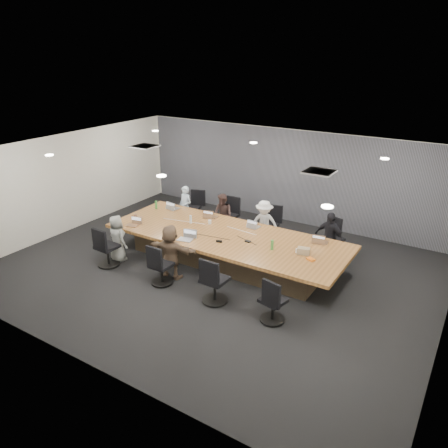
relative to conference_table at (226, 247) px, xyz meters
The scene contains 38 objects.
floor 0.64m from the conference_table, 90.00° to the right, with size 10.00×8.00×0.00m, color black.
ceiling 2.45m from the conference_table, 90.00° to the right, with size 10.00×8.00×0.00m, color white.
wall_back 3.64m from the conference_table, 90.00° to the left, with size 10.00×2.80×0.00m, color beige.
wall_front 4.61m from the conference_table, 90.00° to the right, with size 10.00×2.80×0.00m, color beige.
wall_left 5.12m from the conference_table, behind, with size 8.00×2.80×0.00m, color beige.
curtain 3.56m from the conference_table, 90.00° to the left, with size 9.80×0.04×2.80m, color #595A64.
conference_table is the anchor object (origin of this frame).
chair_0 2.82m from the conference_table, 142.97° to the left, with size 0.55×0.55×0.81m, color black, non-canonical shape.
chair_1 1.94m from the conference_table, 119.04° to the left, with size 0.55×0.55×0.81m, color black, non-canonical shape.
chair_2 1.74m from the conference_table, 78.43° to the left, with size 0.53×0.53×0.79m, color black, non-canonical shape.
chair_3 2.73m from the conference_table, 38.49° to the left, with size 0.53×0.53×0.79m, color black, non-canonical shape.
chair_4 2.90m from the conference_table, 144.07° to the right, with size 0.57×0.57×0.84m, color black, non-canonical shape.
chair_5 1.82m from the conference_table, 111.11° to the right, with size 0.52×0.52×0.78m, color black, non-canonical shape.
chair_6 1.87m from the conference_table, 65.52° to the right, with size 0.59×0.59×0.87m, color black, non-canonical shape.
chair_7 2.71m from the conference_table, 38.78° to the right, with size 0.52×0.52×0.77m, color black, non-canonical shape.
person_0 2.64m from the conference_table, 149.07° to the left, with size 0.45×0.30×1.24m, color silver.
laptop_0 2.42m from the conference_table, 160.45° to the left, with size 0.32×0.22×0.02m, color #B2B2B7.
person_1 1.66m from the conference_table, 124.96° to the left, with size 0.60×0.47×1.23m, color #3A2825.
laptop_1 1.29m from the conference_table, 139.72° to the left, with size 0.30×0.21×0.02m, color #8C6647.
person_2 1.41m from the conference_table, 75.55° to the left, with size 0.82×0.47×1.28m, color silver.
laptop_2 0.94m from the conference_table, 66.50° to the left, with size 0.30×0.20×0.02m, color #B2B2B7.
person_3 2.54m from the conference_table, 32.27° to the left, with size 0.77×0.32×1.31m, color black.
laptop_3 2.31m from the conference_table, 20.52° to the left, with size 0.31×0.21×0.02m, color #8C6647.
person_4 2.71m from the conference_table, 150.08° to the right, with size 0.58×0.38×1.19m, color gray.
laptop_4 2.50m from the conference_table, 161.17° to the right, with size 0.29×0.20×0.02m, color #8C6647.
person_5 1.52m from the conference_table, 115.92° to the right, with size 1.21×0.38×1.30m, color brown.
laptop_5 1.09m from the conference_table, 129.36° to the right, with size 0.35×0.24×0.02m, color #B2B2B7.
bottle_green_left 2.74m from the conference_table, 168.97° to the left, with size 0.07×0.07×0.23m, color green.
bottle_green_right 1.42m from the conference_table, ahead, with size 0.07×0.07×0.23m, color green.
bottle_clear 1.26m from the conference_table, behind, with size 0.06×0.06×0.21m, color silver.
cup_white_far 0.90m from the conference_table, 153.27° to the left, with size 0.08×0.08×0.10m, color white.
cup_white_near 1.92m from the conference_table, ahead, with size 0.08×0.08×0.09m, color white.
mug_brown 2.70m from the conference_table, behind, with size 0.08×0.08×0.10m, color brown.
mic_left 0.98m from the conference_table, 148.70° to the right, with size 0.14×0.10×0.03m, color black.
mic_right 0.76m from the conference_table, ahead, with size 0.13×0.09×0.03m, color black.
stapler 0.62m from the conference_table, 77.72° to the right, with size 0.14×0.04×0.05m, color black.
canvas_bag 2.07m from the conference_table, ahead, with size 0.27×0.17×0.15m, color #9B8461.
snack_packet 2.31m from the conference_table, ahead, with size 0.17×0.12×0.04m, color orange.
Camera 1 is at (5.15, -7.84, 4.98)m, focal length 35.00 mm.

